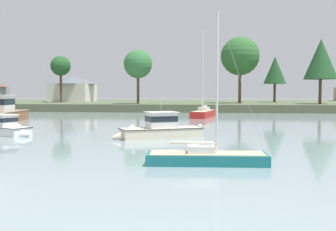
# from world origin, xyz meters

# --- Properties ---
(far_shore_bank) EXTENTS (212.13, 52.69, 1.48)m
(far_shore_bank) POSITION_xyz_m (0.00, 83.71, 0.74)
(far_shore_bank) COLOR #4C563D
(far_shore_bank) RESTS_ON ground
(cruiser_cream) EXTENTS (7.70, 5.16, 4.11)m
(cruiser_cream) POSITION_xyz_m (5.64, 18.05, 0.48)
(cruiser_cream) COLOR beige
(cruiser_cream) RESTS_ON ground
(sailboat_teal) EXTENTS (6.24, 2.09, 8.17)m
(sailboat_teal) POSITION_xyz_m (9.94, 7.06, 0.18)
(sailboat_teal) COLOR #196B70
(sailboat_teal) RESTS_ON ground
(sailboat_red) EXTENTS (3.85, 8.69, 13.47)m
(sailboat_red) POSITION_xyz_m (9.44, 45.14, 0.28)
(sailboat_red) COLOR #B2231E
(sailboat_red) RESTS_ON ground
(cruiser_white) EXTENTS (7.05, 4.51, 3.21)m
(cruiser_white) POSITION_xyz_m (-7.45, 19.05, 0.41)
(cruiser_white) COLOR white
(cruiser_white) RESTS_ON ground
(mooring_buoy_white) EXTENTS (0.43, 0.43, 0.49)m
(mooring_buoy_white) POSITION_xyz_m (9.22, 28.72, 0.08)
(mooring_buoy_white) COLOR white
(mooring_buoy_white) RESTS_ON ground
(shore_tree_center_left) EXTENTS (6.37, 6.37, 12.60)m
(shore_tree_center_left) POSITION_xyz_m (31.85, 64.79, 10.14)
(shore_tree_center_left) COLOR brown
(shore_tree_center_left) RESTS_ON far_shore_bank
(shore_tree_far_left) EXTENTS (7.99, 7.99, 13.79)m
(shore_tree_far_left) POSITION_xyz_m (16.78, 68.95, 11.24)
(shore_tree_far_left) COLOR brown
(shore_tree_far_left) RESTS_ON far_shore_bank
(shore_tree_center_right) EXTENTS (4.41, 4.41, 10.34)m
(shore_tree_center_right) POSITION_xyz_m (-22.36, 70.23, 9.50)
(shore_tree_center_right) COLOR brown
(shore_tree_center_right) RESTS_ON far_shore_bank
(shore_tree_inland_b) EXTENTS (5.06, 5.06, 10.43)m
(shore_tree_inland_b) POSITION_xyz_m (25.39, 77.55, 8.77)
(shore_tree_inland_b) COLOR brown
(shore_tree_inland_b) RESTS_ON far_shore_bank
(shore_tree_far_right) EXTENTS (5.62, 5.62, 10.64)m
(shore_tree_far_right) POSITION_xyz_m (-3.58, 62.49, 9.26)
(shore_tree_far_right) COLOR brown
(shore_tree_far_right) RESTS_ON far_shore_bank
(cottage_behind_trees) EXTENTS (10.27, 10.70, 6.23)m
(cottage_behind_trees) POSITION_xyz_m (-23.43, 80.86, 4.69)
(cottage_behind_trees) COLOR silver
(cottage_behind_trees) RESTS_ON far_shore_bank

